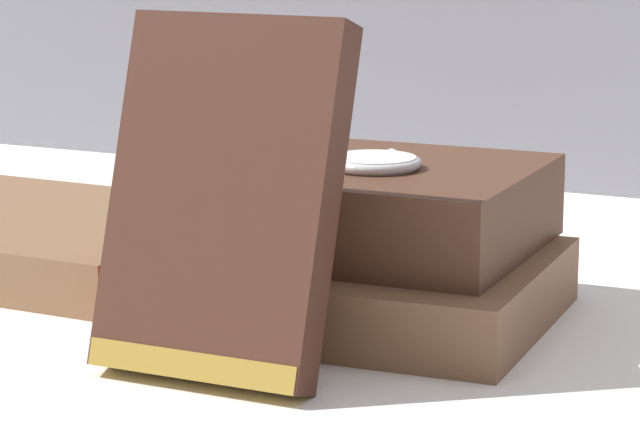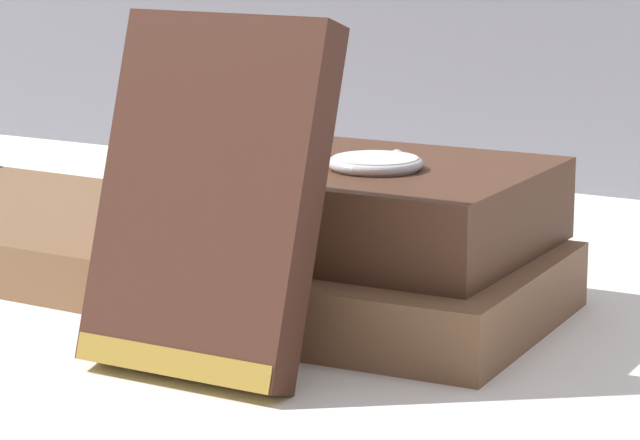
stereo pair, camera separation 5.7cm
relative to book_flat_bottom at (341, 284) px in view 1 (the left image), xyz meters
The scene contains 7 objects.
ground_plane 0.02m from the book_flat_bottom, 126.00° to the right, with size 3.00×3.00×0.00m, color white.
book_flat_bottom is the anchor object (origin of this frame).
book_flat_top 0.04m from the book_flat_bottom, 112.51° to the left, with size 0.18×0.15×0.04m.
book_side_left 0.23m from the book_flat_bottom, behind, with size 0.24×0.18×0.03m.
book_leaning_front 0.12m from the book_flat_bottom, 97.36° to the right, with size 0.10×0.07×0.16m.
pocket_watch 0.06m from the book_flat_bottom, 29.22° to the left, with size 0.05×0.05×0.01m.
reading_glasses 0.19m from the book_flat_bottom, 97.35° to the left, with size 0.11×0.08×0.00m.
Camera 1 is at (0.31, -0.65, 0.21)m, focal length 85.00 mm.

